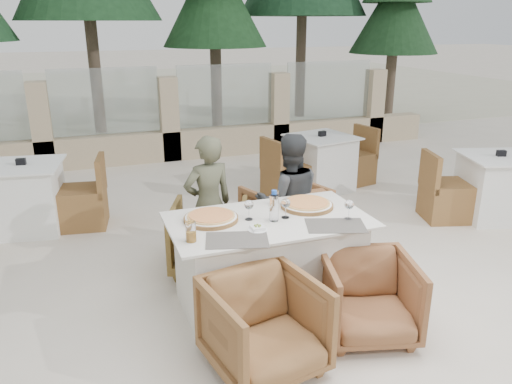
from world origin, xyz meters
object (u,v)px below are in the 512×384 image
object	(u,v)px
bg_table_b	(321,163)
wine_glass_centre	(249,209)
diner_right	(289,201)
armchair_near_left	(264,326)
beer_glass_right	(275,198)
beer_glass_left	(191,232)
diner_left	(209,205)
bg_table_a	(27,198)
bg_table_c	(496,187)
armchair_far_right	(285,216)
armchair_near_right	(368,297)
water_bottle	(274,206)
wine_glass_corner	(349,208)
armchair_far_left	(210,236)
dining_table	(268,262)
wine_glass_near	(286,207)
pizza_right	(307,204)
olive_dish	(258,227)
pizza_left	(211,217)

from	to	relation	value
bg_table_b	wine_glass_centre	bearing A→B (deg)	-139.43
diner_right	armchair_near_left	bearing A→B (deg)	71.12
beer_glass_right	bg_table_b	distance (m)	2.83
beer_glass_left	diner_left	world-z (taller)	diner_left
beer_glass_left	bg_table_a	size ratio (longest dim) A/B	0.09
beer_glass_left	bg_table_c	size ratio (longest dim) A/B	0.09
armchair_far_right	armchair_near_right	xyz separation A→B (m)	(-0.04, -1.67, -0.02)
armchair_near_right	armchair_far_right	bearing A→B (deg)	103.83
water_bottle	armchair_near_left	bearing A→B (deg)	-116.21
wine_glass_corner	armchair_far_left	world-z (taller)	wine_glass_corner
dining_table	wine_glass_near	size ratio (longest dim) A/B	8.70
wine_glass_centre	beer_glass_right	bearing A→B (deg)	37.64
wine_glass_centre	armchair_far_right	distance (m)	1.33
beer_glass_left	armchair_far_right	world-z (taller)	beer_glass_left
water_bottle	diner_right	world-z (taller)	diner_right
beer_glass_right	armchair_far_left	xyz separation A→B (m)	(-0.46, 0.51, -0.50)
pizza_right	armchair_far_right	bearing A→B (deg)	78.14
pizza_right	water_bottle	distance (m)	0.43
wine_glass_near	beer_glass_left	bearing A→B (deg)	-167.12
wine_glass_corner	bg_table_a	xyz separation A→B (m)	(-2.58, 2.63, -0.48)
wine_glass_centre	wine_glass_near	size ratio (longest dim) A/B	1.00
armchair_far_right	bg_table_c	xyz separation A→B (m)	(2.68, -0.12, 0.05)
wine_glass_near	armchair_far_right	distance (m)	1.25
armchair_near_right	bg_table_c	bearing A→B (deg)	44.83
armchair_far_right	armchair_near_right	distance (m)	1.67
wine_glass_near	diner_left	distance (m)	0.94
armchair_far_left	diner_right	size ratio (longest dim) A/B	0.55
wine_glass_centre	armchair_far_left	size ratio (longest dim) A/B	0.26
water_bottle	armchair_far_left	world-z (taller)	water_bottle
diner_right	bg_table_b	world-z (taller)	diner_right
dining_table	armchair_far_left	world-z (taller)	dining_table
water_bottle	bg_table_b	size ratio (longest dim) A/B	0.15
pizza_right	olive_dish	xyz separation A→B (m)	(-0.56, -0.32, -0.01)
wine_glass_centre	olive_dish	bearing A→B (deg)	-92.12
wine_glass_corner	pizza_left	bearing A→B (deg)	161.34
pizza_left	beer_glass_left	distance (m)	0.41
water_bottle	bg_table_b	world-z (taller)	water_bottle
water_bottle	wine_glass_corner	world-z (taller)	water_bottle
beer_glass_right	bg_table_a	world-z (taller)	beer_glass_right
beer_glass_left	wine_glass_near	bearing A→B (deg)	12.88
armchair_far_left	armchair_far_right	bearing A→B (deg)	-144.77
diner_right	armchair_far_right	bearing A→B (deg)	-99.22
pizza_left	beer_glass_left	size ratio (longest dim) A/B	2.87
armchair_far_right	diner_left	size ratio (longest dim) A/B	0.56
beer_glass_left	olive_dish	bearing A→B (deg)	2.84
bg_table_b	bg_table_c	xyz separation A→B (m)	(1.48, -1.67, 0.00)
armchair_near_right	bg_table_a	size ratio (longest dim) A/B	0.42
beer_glass_left	armchair_near_left	distance (m)	0.83
wine_glass_near	beer_glass_left	xyz separation A→B (m)	(-0.81, -0.19, -0.02)
water_bottle	bg_table_b	xyz separation A→B (m)	(1.77, 2.62, -0.51)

